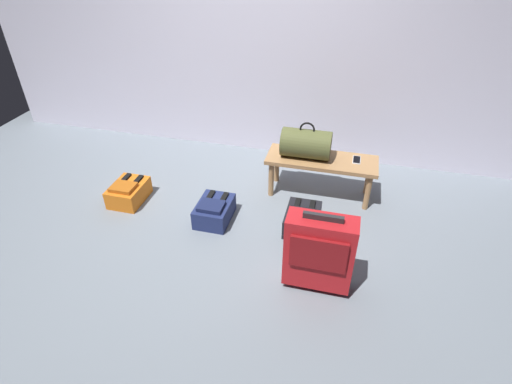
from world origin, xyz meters
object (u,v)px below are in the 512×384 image
(backpack_orange, at_px, (129,192))
(backpack_dark, at_px, (302,219))
(cell_phone, at_px, (357,160))
(suitcase_upright_red, at_px, (319,251))
(backpack_navy, at_px, (214,211))
(duffel_bag_olive, at_px, (306,144))
(bench, at_px, (321,164))

(backpack_orange, bearing_deg, backpack_dark, -0.08)
(cell_phone, relative_size, backpack_dark, 0.38)
(backpack_orange, bearing_deg, suitcase_upright_red, -18.85)
(cell_phone, distance_m, suitcase_upright_red, 1.22)
(cell_phone, relative_size, backpack_orange, 0.38)
(backpack_navy, relative_size, backpack_dark, 1.00)
(duffel_bag_olive, bearing_deg, backpack_orange, -160.62)
(suitcase_upright_red, xyz_separation_m, backpack_navy, (-0.95, 0.55, -0.24))
(cell_phone, height_order, backpack_navy, cell_phone)
(bench, xyz_separation_m, backpack_navy, (-0.84, -0.62, -0.24))
(bench, relative_size, suitcase_upright_red, 1.56)
(backpack_orange, height_order, backpack_navy, same)
(backpack_orange, bearing_deg, cell_phone, 16.30)
(cell_phone, height_order, backpack_orange, cell_phone)
(cell_phone, xyz_separation_m, backpack_orange, (-2.01, -0.59, -0.30))
(backpack_navy, bearing_deg, duffel_bag_olive, 42.25)
(backpack_orange, relative_size, backpack_dark, 1.00)
(suitcase_upright_red, distance_m, backpack_navy, 1.13)
(suitcase_upright_red, bearing_deg, backpack_orange, 161.15)
(backpack_orange, bearing_deg, bench, 17.74)
(backpack_orange, xyz_separation_m, backpack_navy, (0.87, -0.07, 0.00))
(backpack_navy, bearing_deg, suitcase_upright_red, -29.79)
(cell_phone, distance_m, backpack_dark, 0.76)
(backpack_navy, bearing_deg, backpack_orange, 175.07)
(backpack_navy, distance_m, backpack_dark, 0.76)
(duffel_bag_olive, distance_m, suitcase_upright_red, 1.21)
(cell_phone, distance_m, backpack_navy, 1.35)
(bench, distance_m, backpack_dark, 0.60)
(bench, distance_m, suitcase_upright_red, 1.17)
(suitcase_upright_red, bearing_deg, bench, 95.83)
(backpack_orange, xyz_separation_m, backpack_dark, (1.63, -0.00, 0.00))
(backpack_dark, bearing_deg, backpack_navy, -174.57)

